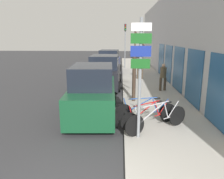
{
  "coord_description": "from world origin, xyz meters",
  "views": [
    {
      "loc": [
        0.88,
        -3.48,
        3.19
      ],
      "look_at": [
        0.54,
        4.53,
        1.29
      ],
      "focal_mm": 35.0,
      "sensor_mm": 36.0,
      "label": 1
    }
  ],
  "objects": [
    {
      "name": "ground_plane",
      "position": [
        0.0,
        11.2,
        0.0
      ],
      "size": [
        80.0,
        80.0,
        0.0
      ],
      "primitive_type": "plane",
      "color": "#333335"
    },
    {
      "name": "sidewalk_curb",
      "position": [
        2.6,
        14.0,
        0.07
      ],
      "size": [
        3.2,
        32.0,
        0.15
      ],
      "color": "#ADA89E",
      "rests_on": "ground"
    },
    {
      "name": "building_facade",
      "position": [
        4.35,
        13.91,
        3.21
      ],
      "size": [
        0.23,
        32.0,
        6.5
      ],
      "color": "#BCBCC1",
      "rests_on": "ground"
    },
    {
      "name": "signpost",
      "position": [
        1.43,
        2.86,
        2.23
      ],
      "size": [
        0.59,
        0.12,
        3.6
      ],
      "color": "gray",
      "rests_on": "sidewalk_curb"
    },
    {
      "name": "bicycle_0",
      "position": [
        2.1,
        3.4,
        0.56
      ],
      "size": [
        2.19,
        1.34,
        0.98
      ],
      "rotation": [
        0.0,
        0.0,
        2.11
      ],
      "color": "black",
      "rests_on": "sidewalk_curb"
    },
    {
      "name": "bicycle_1",
      "position": [
        1.88,
        3.78,
        0.53
      ],
      "size": [
        2.01,
        1.21,
        0.89
      ],
      "rotation": [
        0.0,
        0.0,
        2.11
      ],
      "color": "black",
      "rests_on": "sidewalk_curb"
    },
    {
      "name": "bicycle_2",
      "position": [
        1.81,
        4.29,
        0.54
      ],
      "size": [
        2.32,
        0.44,
        0.92
      ],
      "rotation": [
        0.0,
        0.0,
        1.66
      ],
      "color": "black",
      "rests_on": "sidewalk_curb"
    },
    {
      "name": "parked_car_0",
      "position": [
        -0.28,
        5.27,
        0.96
      ],
      "size": [
        2.14,
        4.62,
        2.13
      ],
      "rotation": [
        0.0,
        0.0,
        0.04
      ],
      "color": "#144728",
      "rests_on": "ground"
    },
    {
      "name": "parked_car_1",
      "position": [
        -0.18,
        10.64,
        0.96
      ],
      "size": [
        2.18,
        4.48,
        2.1
      ],
      "rotation": [
        0.0,
        0.0,
        -0.02
      ],
      "color": "black",
      "rests_on": "ground"
    },
    {
      "name": "parked_car_2",
      "position": [
        -0.2,
        16.48,
        0.97
      ],
      "size": [
        2.16,
        4.43,
        2.13
      ],
      "rotation": [
        0.0,
        0.0,
        -0.06
      ],
      "color": "navy",
      "rests_on": "ground"
    },
    {
      "name": "pedestrian_near",
      "position": [
        3.35,
        9.23,
        1.07
      ],
      "size": [
        0.41,
        0.35,
        1.59
      ],
      "rotation": [
        0.0,
        0.0,
        3.4
      ],
      "color": "#4C3D2D",
      "rests_on": "sidewalk_curb"
    },
    {
      "name": "pedestrian_far",
      "position": [
        2.32,
        12.99,
        1.15
      ],
      "size": [
        0.45,
        0.39,
        1.74
      ],
      "rotation": [
        0.0,
        0.0,
        -0.24
      ],
      "color": "#4C3D2D",
      "rests_on": "sidewalk_curb"
    },
    {
      "name": "street_tree",
      "position": [
        1.55,
        6.97,
        1.73
      ],
      "size": [
        0.71,
        1.98,
        3.47
      ],
      "color": "#3D2D23",
      "rests_on": "sidewalk_curb"
    },
    {
      "name": "traffic_light",
      "position": [
        1.27,
        19.18,
        3.03
      ],
      "size": [
        0.2,
        0.3,
        4.5
      ],
      "color": "gray",
      "rests_on": "sidewalk_curb"
    }
  ]
}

